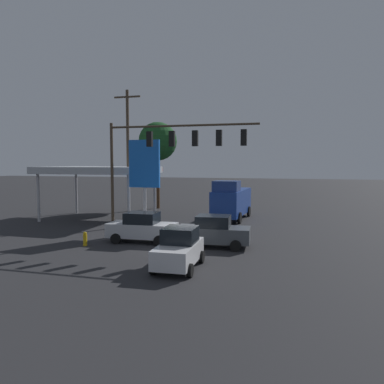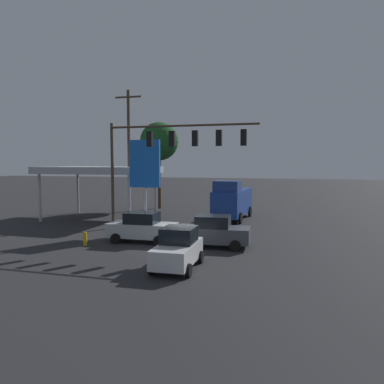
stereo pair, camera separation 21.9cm
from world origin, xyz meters
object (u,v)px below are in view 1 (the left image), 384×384
at_px(hatchback_crossing, 179,249).
at_px(sedan_far, 142,227).
at_px(street_tree, 158,142).
at_px(delivery_truck, 231,201).
at_px(price_sign, 144,168).
at_px(sedan_waiting, 213,231).
at_px(traffic_signal_assembly, 170,148).
at_px(fire_hydrant, 85,239).
at_px(utility_pole, 128,153).

xyz_separation_m(hatchback_crossing, sedan_far, (4.06, -5.10, 0.00)).
bearing_deg(street_tree, delivery_truck, 146.94).
distance_m(price_sign, sedan_waiting, 7.64).
xyz_separation_m(traffic_signal_assembly, delivery_truck, (-2.45, -10.00, -4.36)).
height_order(sedan_far, sedan_waiting, same).
height_order(hatchback_crossing, fire_hydrant, hatchback_crossing).
distance_m(hatchback_crossing, delivery_truck, 16.10).
bearing_deg(sedan_waiting, fire_hydrant, 9.15).
xyz_separation_m(utility_pole, delivery_truck, (-8.60, -3.10, -4.27)).
relative_size(utility_pole, fire_hydrant, 12.90).
distance_m(hatchback_crossing, sedan_far, 6.52).
bearing_deg(utility_pole, delivery_truck, -160.21).
relative_size(street_tree, fire_hydrant, 10.89).
height_order(price_sign, street_tree, street_tree).
relative_size(delivery_truck, sedan_waiting, 1.54).
xyz_separation_m(street_tree, fire_hydrant, (-2.22, 18.94, -6.98)).
distance_m(delivery_truck, fire_hydrant, 14.76).
xyz_separation_m(hatchback_crossing, street_tree, (9.26, -22.08, 6.47)).
distance_m(traffic_signal_assembly, sedan_far, 5.43).
xyz_separation_m(delivery_truck, sedan_waiting, (-0.71, 11.20, -0.74)).
distance_m(price_sign, fire_hydrant, 6.86).
bearing_deg(utility_pole, fire_hydrant, 99.27).
bearing_deg(fire_hydrant, street_tree, -83.31).
bearing_deg(sedan_far, price_sign, -73.19).
relative_size(traffic_signal_assembly, delivery_truck, 1.44).
xyz_separation_m(traffic_signal_assembly, sedan_waiting, (-3.16, 1.20, -5.11)).
height_order(delivery_truck, fire_hydrant, delivery_truck).
bearing_deg(sedan_waiting, traffic_signal_assembly, -24.32).
distance_m(street_tree, fire_hydrant, 20.30).
bearing_deg(fire_hydrant, delivery_truck, -118.41).
bearing_deg(traffic_signal_assembly, fire_hydrant, 32.85).
height_order(sedan_far, delivery_truck, delivery_truck).
bearing_deg(hatchback_crossing, traffic_signal_assembly, -159.37).
bearing_deg(price_sign, fire_hydrant, 68.70).
bearing_deg(delivery_truck, fire_hydrant, -24.91).
relative_size(traffic_signal_assembly, street_tree, 1.04).
relative_size(utility_pole, hatchback_crossing, 2.95).
relative_size(traffic_signal_assembly, sedan_far, 2.24).
relative_size(hatchback_crossing, fire_hydrant, 4.37).
distance_m(traffic_signal_assembly, fire_hydrant, 7.80).
bearing_deg(hatchback_crossing, fire_hydrant, -115.70).
xyz_separation_m(delivery_truck, street_tree, (9.22, -6.00, 5.72)).
bearing_deg(traffic_signal_assembly, hatchback_crossing, 112.23).
xyz_separation_m(utility_pole, sedan_waiting, (-9.32, 8.10, -5.02)).
xyz_separation_m(sedan_far, delivery_truck, (-4.02, -10.99, 0.74)).
relative_size(utility_pole, street_tree, 1.18).
xyz_separation_m(price_sign, fire_hydrant, (1.93, 4.96, -4.33)).
distance_m(delivery_truck, street_tree, 12.40).
bearing_deg(traffic_signal_assembly, sedan_far, 32.14).
bearing_deg(utility_pole, traffic_signal_assembly, 131.72).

